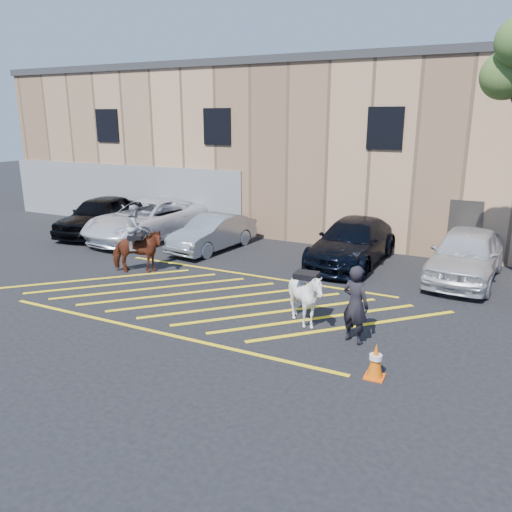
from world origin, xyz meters
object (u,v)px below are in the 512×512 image
at_px(handler, 355,304).
at_px(saddled_white, 306,297).
at_px(car_blue_suv, 353,242).
at_px(mounted_bay, 137,246).
at_px(car_silver_sedan, 213,233).
at_px(car_white_pickup, 149,219).
at_px(car_white_suv, 466,254).
at_px(traffic_cone, 376,361).
at_px(car_black_suv, 101,215).

relative_size(handler, saddled_white, 1.25).
xyz_separation_m(car_blue_suv, saddled_white, (0.51, -5.94, -0.02)).
bearing_deg(mounted_bay, car_silver_sedan, 79.46).
bearing_deg(car_silver_sedan, car_white_pickup, -179.78).
distance_m(car_blue_suv, saddled_white, 5.97).
bearing_deg(handler, car_blue_suv, -53.81).
distance_m(car_white_pickup, mounted_bay, 4.87).
bearing_deg(car_blue_suv, handler, -71.37).
relative_size(car_silver_sedan, car_blue_suv, 0.78).
bearing_deg(car_white_suv, car_white_pickup, -175.43).
xyz_separation_m(car_white_pickup, traffic_cone, (11.37, -7.49, -0.46)).
distance_m(car_blue_suv, traffic_cone, 8.19).
bearing_deg(car_black_suv, handler, -31.94).
xyz_separation_m(handler, traffic_cone, (0.83, -1.42, -0.55)).
bearing_deg(car_silver_sedan, car_white_suv, 9.81).
height_order(car_white_suv, mounted_bay, mounted_bay).
bearing_deg(car_blue_suv, traffic_cone, -68.59).
xyz_separation_m(car_black_suv, car_blue_suv, (11.21, 0.46, -0.07)).
bearing_deg(car_blue_suv, mounted_bay, -141.95).
bearing_deg(saddled_white, car_black_suv, 154.92).
distance_m(car_silver_sedan, mounted_bay, 3.73).
relative_size(car_blue_suv, mounted_bay, 2.29).
bearing_deg(traffic_cone, car_silver_sedan, 138.58).
xyz_separation_m(car_white_suv, handler, (-1.88, -6.05, 0.09)).
bearing_deg(car_blue_suv, car_silver_sedan, -170.49).
height_order(car_white_suv, handler, handler).
xyz_separation_m(car_silver_sedan, car_blue_suv, (5.35, 0.67, 0.09)).
relative_size(car_black_suv, car_white_suv, 1.01).
relative_size(mounted_bay, saddled_white, 1.56).
bearing_deg(car_silver_sedan, car_black_suv, -174.73).
height_order(car_white_pickup, car_blue_suv, car_white_pickup).
bearing_deg(saddled_white, car_white_pickup, 148.29).
xyz_separation_m(car_black_suv, car_white_suv, (14.92, 0.20, -0.01)).
relative_size(car_blue_suv, car_white_suv, 1.09).
relative_size(car_white_pickup, car_blue_suv, 1.14).
height_order(car_black_suv, saddled_white, car_black_suv).
xyz_separation_m(car_black_suv, mounted_bay, (5.18, -3.86, 0.09)).
height_order(car_white_pickup, handler, handler).
relative_size(handler, mounted_bay, 0.80).
distance_m(car_white_suv, handler, 6.34).
relative_size(car_white_pickup, handler, 3.26).
bearing_deg(car_black_suv, car_white_suv, -7.02).
distance_m(car_silver_sedan, handler, 9.14).
xyz_separation_m(car_white_pickup, saddled_white, (9.21, -5.69, -0.09)).
relative_size(car_white_pickup, saddled_white, 4.07).
relative_size(car_black_suv, saddled_white, 3.32).
height_order(car_white_pickup, mounted_bay, mounted_bay).
relative_size(car_silver_sedan, mounted_bay, 1.79).
bearing_deg(traffic_cone, car_black_suv, 152.33).
height_order(car_black_suv, car_silver_sedan, car_black_suv).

